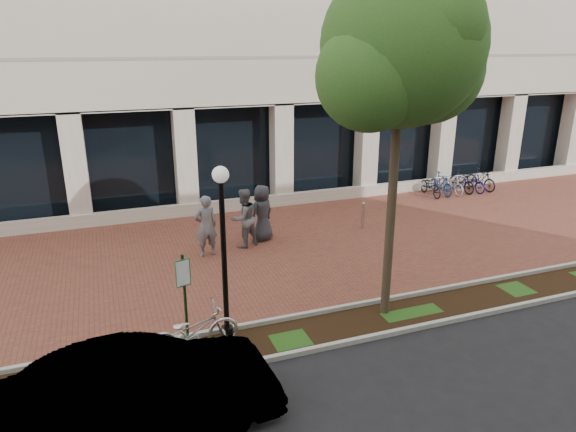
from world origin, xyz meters
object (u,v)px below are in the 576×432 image
object	(u,v)px
pedestrian_right	(262,213)
bike_rack_cluster	(456,183)
street_tree	(403,56)
bollard	(363,215)
parking_sign	(185,290)
pedestrian_mid	(244,218)
pedestrian_left	(206,226)
locked_bicycle	(193,331)
lamppost	(224,246)
sedan_near_curb	(140,394)

from	to	relation	value
pedestrian_right	bike_rack_cluster	distance (m)	10.47
street_tree	bollard	size ratio (longest dim) A/B	8.02
bike_rack_cluster	parking_sign	bearing A→B (deg)	-148.96
pedestrian_right	bollard	world-z (taller)	pedestrian_right
pedestrian_mid	pedestrian_right	world-z (taller)	pedestrian_mid
pedestrian_left	pedestrian_mid	size ratio (longest dim) A/B	1.00
parking_sign	bike_rack_cluster	xyz separation A→B (m)	(13.72, 8.51, -0.98)
pedestrian_mid	bike_rack_cluster	size ratio (longest dim) A/B	0.57
pedestrian_mid	bollard	xyz separation A→B (m)	(4.57, 0.19, -0.48)
locked_bicycle	bike_rack_cluster	bearing A→B (deg)	-63.99
parking_sign	pedestrian_mid	size ratio (longest dim) A/B	1.13
locked_bicycle	lamppost	bearing A→B (deg)	-75.37
locked_bicycle	bollard	xyz separation A→B (m)	(7.33, 5.89, -0.03)
locked_bicycle	bollard	world-z (taller)	locked_bicycle
lamppost	bollard	distance (m)	8.74
lamppost	pedestrian_mid	world-z (taller)	lamppost
pedestrian_right	sedan_near_curb	distance (m)	9.52
lamppost	pedestrian_left	distance (m)	5.24
street_tree	pedestrian_right	world-z (taller)	street_tree
locked_bicycle	pedestrian_mid	world-z (taller)	pedestrian_mid
lamppost	bike_rack_cluster	xyz separation A→B (m)	(12.80, 8.41, -1.84)
pedestrian_left	pedestrian_mid	bearing A→B (deg)	-172.85
street_tree	pedestrian_left	size ratio (longest dim) A/B	4.10
street_tree	pedestrian_mid	xyz separation A→B (m)	(-2.19, 5.54, -5.22)
bollard	sedan_near_curb	bearing A→B (deg)	-137.01
parking_sign	locked_bicycle	bearing A→B (deg)	-85.80
pedestrian_left	pedestrian_mid	distance (m)	1.38
pedestrian_left	locked_bicycle	bearing A→B (deg)	68.15
lamppost	pedestrian_mid	distance (m)	5.86
street_tree	pedestrian_left	distance (m)	8.17
street_tree	pedestrian_right	bearing A→B (deg)	103.52
lamppost	bike_rack_cluster	size ratio (longest dim) A/B	1.17
locked_bicycle	pedestrian_right	bearing A→B (deg)	-36.63
bollard	bike_rack_cluster	bearing A→B (deg)	24.26
parking_sign	street_tree	world-z (taller)	street_tree
pedestrian_mid	bike_rack_cluster	world-z (taller)	pedestrian_mid
bollard	bike_rack_cluster	xyz separation A→B (m)	(6.31, 2.84, -0.05)
pedestrian_mid	sedan_near_curb	distance (m)	8.82
pedestrian_right	lamppost	bearing A→B (deg)	35.71
street_tree	pedestrian_right	xyz separation A→B (m)	(-1.42, 5.92, -5.25)
street_tree	bike_rack_cluster	world-z (taller)	street_tree
lamppost	street_tree	bearing A→B (deg)	-2.16
sedan_near_curb	pedestrian_left	bearing A→B (deg)	-23.26
bike_rack_cluster	sedan_near_curb	bearing A→B (deg)	-144.71
parking_sign	lamppost	bearing A→B (deg)	-9.32
pedestrian_right	pedestrian_mid	bearing A→B (deg)	-2.40
pedestrian_left	pedestrian_right	bearing A→B (deg)	-167.97
street_tree	bike_rack_cluster	xyz separation A→B (m)	(8.69, 8.56, -5.75)
lamppost	locked_bicycle	world-z (taller)	lamppost
bike_rack_cluster	sedan_near_curb	size ratio (longest dim) A/B	0.73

